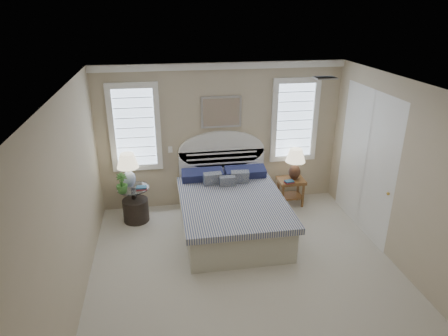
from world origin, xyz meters
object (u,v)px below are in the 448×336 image
Objects in this scene: bed at (231,208)px; side_table_left at (134,200)px; floor_pot at (136,210)px; nightstand_right at (291,186)px; lamp_left at (128,166)px; lamp_right at (295,161)px.

side_table_left is at bearing 160.26° from bed.
bed is at bearing -18.52° from floor_pot.
nightstand_right is at bearing 2.85° from floor_pot.
lamp_left reaches higher than floor_pot.
bed is 1.94m from lamp_left.
nightstand_right is (1.30, 0.69, 0.00)m from bed.
floor_pot is (-2.93, -0.15, -0.18)m from nightstand_right.
bed is at bearing -152.17° from lamp_right.
side_table_left is 0.63m from lamp_left.
side_table_left is 1.19× the size of nightstand_right.
side_table_left is 2.95m from nightstand_right.
side_table_left reaches higher than nightstand_right.
floor_pot is 3.08m from lamp_right.
nightstand_right is at bearing 0.23° from lamp_left.
lamp_left reaches higher than side_table_left.
side_table_left is 1.39× the size of floor_pot.
floor_pot is 0.81m from lamp_left.
lamp_right is at bearing 0.75° from lamp_left.
lamp_right reaches higher than side_table_left.
lamp_left reaches higher than lamp_right.
bed is 3.61× the size of side_table_left.
bed is 4.29× the size of nightstand_right.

